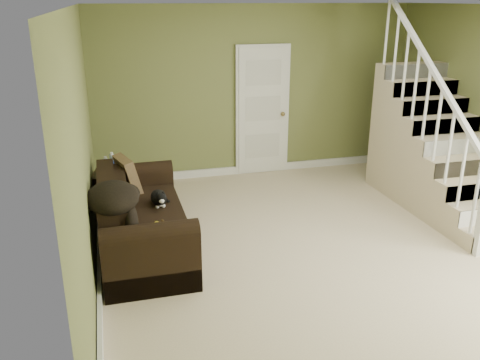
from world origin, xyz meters
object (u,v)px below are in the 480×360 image
sofa (139,223)px  side_table (115,193)px  banana (160,225)px  cat (159,198)px

sofa → side_table: (-0.23, 1.02, -0.01)m
sofa → banana: size_ratio=10.37×
sofa → cat: bearing=26.7°
sofa → side_table: 1.05m
sofa → cat: (0.24, 0.12, 0.22)m
banana → sofa: bearing=91.6°
side_table → banana: size_ratio=4.05×
sofa → cat: sofa is taller
cat → banana: (-0.07, -0.61, -0.06)m
sofa → side_table: size_ratio=2.56×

